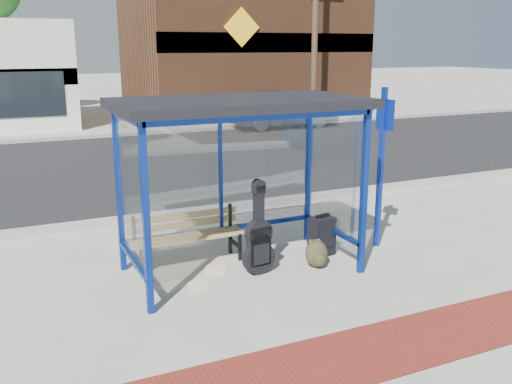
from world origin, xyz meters
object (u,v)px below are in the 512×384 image
parked_car (283,110)px  backpack (317,254)px  suitcase (322,236)px  guitar_bag (259,242)px  fire_hydrant (330,111)px  bench (187,234)px

parked_car → backpack: bearing=153.4°
suitcase → guitar_bag: bearing=-179.0°
suitcase → fire_hydrant: fire_hydrant is taller
suitcase → backpack: (-0.31, -0.38, -0.11)m
backpack → parked_car: 14.33m
backpack → parked_car: bearing=72.3°
bench → suitcase: size_ratio=2.54×
suitcase → backpack: suitcase is taller
suitcase → parked_car: size_ratio=0.16×
bench → backpack: bench is taller
guitar_bag → fire_hydrant: 17.15m
backpack → fire_hydrant: (9.03, 14.14, 0.18)m
bench → guitar_bag: 1.12m
guitar_bag → backpack: bearing=-15.7°
guitar_bag → fire_hydrant: size_ratio=1.86×
guitar_bag → suitcase: bearing=5.0°
bench → suitcase: 2.03m
guitar_bag → backpack: guitar_bag is taller
parked_car → fire_hydrant: bearing=-68.0°
guitar_bag → suitcase: (1.17, 0.25, -0.16)m
guitar_bag → fire_hydrant: (9.89, 14.01, -0.09)m
backpack → fire_hydrant: fire_hydrant is taller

